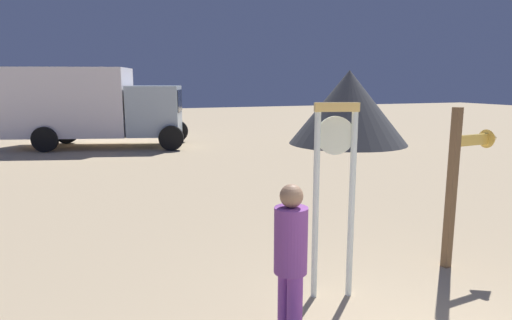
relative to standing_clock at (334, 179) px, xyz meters
The scene contains 5 objects.
standing_clock is the anchor object (origin of this frame).
arrow_sign 2.17m from the standing_clock, ahead, with size 0.89×0.27×2.15m.
person_near_clock 1.31m from the standing_clock, 138.88° to the right, with size 0.30×0.30×1.58m.
box_truck_near 14.01m from the standing_clock, 99.72° to the left, with size 6.84×4.07×2.99m.
dome_tent 13.31m from the standing_clock, 56.92° to the left, with size 4.72×4.72×2.93m.
Camera 1 is at (-2.56, -1.99, 2.47)m, focal length 31.17 mm.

